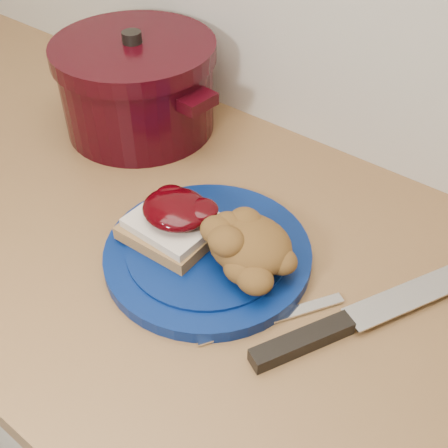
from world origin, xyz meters
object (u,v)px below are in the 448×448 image
Objects in this scene: plate at (208,254)px; dutch_oven at (137,86)px; butter_knife at (272,318)px; chef_knife at (336,327)px; pepper_grinder at (118,57)px.

dutch_oven reaches higher than plate.
dutch_oven reaches higher than butter_knife.
plate is 1.45× the size of butter_knife.
chef_knife reaches higher than plate.
butter_knife is at bearing -27.38° from pepper_grinder.
chef_knife is (0.18, -0.00, 0.00)m from plate.
chef_knife is 0.07m from butter_knife.
chef_knife is 2.25× the size of pepper_grinder.
dutch_oven is at bearing 96.01° from chef_knife.
dutch_oven is 2.23× the size of pepper_grinder.
dutch_oven is at bearing 148.74° from plate.
dutch_oven is (-0.28, 0.17, 0.07)m from plate.
plate is 0.18m from chef_knife.
butter_knife is at bearing -26.82° from dutch_oven.
chef_knife is 1.01× the size of dutch_oven.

